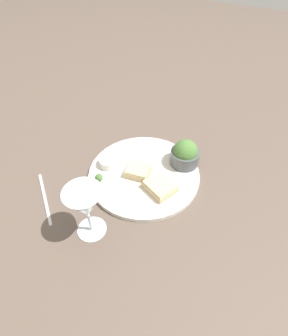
% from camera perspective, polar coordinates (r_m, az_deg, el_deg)
% --- Properties ---
extents(ground_plane, '(4.00, 4.00, 0.00)m').
position_cam_1_polar(ground_plane, '(0.82, -0.00, -1.64)').
color(ground_plane, brown).
extents(dinner_plate, '(0.34, 0.34, 0.01)m').
position_cam_1_polar(dinner_plate, '(0.82, -0.00, -1.31)').
color(dinner_plate, silver).
rests_on(dinner_plate, ground_plane).
extents(salad_bowl, '(0.09, 0.09, 0.09)m').
position_cam_1_polar(salad_bowl, '(0.83, 8.93, 2.98)').
color(salad_bowl, '#4C5156').
rests_on(salad_bowl, dinner_plate).
extents(sauce_ramekin, '(0.06, 0.06, 0.03)m').
position_cam_1_polar(sauce_ramekin, '(0.83, -7.66, 1.40)').
color(sauce_ramekin, white).
rests_on(sauce_ramekin, dinner_plate).
extents(cheese_toast_near, '(0.10, 0.10, 0.03)m').
position_cam_1_polar(cheese_toast_near, '(0.76, 3.49, -4.04)').
color(cheese_toast_near, '#D1B27F').
rests_on(cheese_toast_near, dinner_plate).
extents(cheese_toast_far, '(0.08, 0.07, 0.03)m').
position_cam_1_polar(cheese_toast_far, '(0.80, -1.28, -0.59)').
color(cheese_toast_far, '#D1B27F').
rests_on(cheese_toast_far, dinner_plate).
extents(wine_glass, '(0.09, 0.09, 0.16)m').
position_cam_1_polar(wine_glass, '(0.63, -12.62, -7.94)').
color(wine_glass, silver).
rests_on(wine_glass, ground_plane).
extents(garnish, '(0.02, 0.02, 0.02)m').
position_cam_1_polar(garnish, '(0.79, -9.80, -2.06)').
color(garnish, '#477533').
rests_on(garnish, dinner_plate).
extents(fork, '(0.16, 0.13, 0.01)m').
position_cam_1_polar(fork, '(0.81, -20.80, -6.06)').
color(fork, silver).
rests_on(fork, ground_plane).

